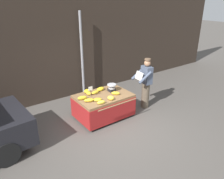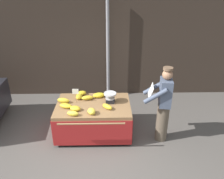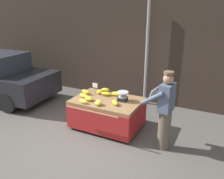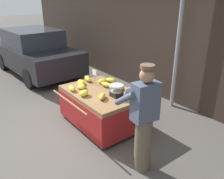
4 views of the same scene
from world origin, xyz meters
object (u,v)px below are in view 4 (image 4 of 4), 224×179
Objects in this scene: weighing_scale at (116,91)px; banana_bunch_0 at (118,87)px; street_pole at (178,44)px; banana_bunch_9 at (81,87)px; banana_bunch_8 at (103,81)px; banana_bunch_5 at (81,82)px; banana_bunch_6 at (106,84)px; banana_bunch_2 at (102,96)px; banana_bunch_7 at (88,79)px; banana_bunch_3 at (84,93)px; vendor_person at (144,119)px; banana_cart at (102,100)px; price_sign at (94,74)px; banana_bunch_1 at (111,80)px; banana_bunch_4 at (72,88)px; parked_car at (35,52)px.

banana_bunch_0 is at bearing 136.12° from weighing_scale.
street_pole reaches higher than banana_bunch_9.
street_pole is at bearing 66.67° from banana_bunch_8.
banana_bunch_6 is (0.44, 0.37, -0.00)m from banana_bunch_5.
banana_bunch_7 is (-0.99, 0.29, 0.01)m from banana_bunch_2.
vendor_person reaches higher than banana_bunch_3.
banana_cart is 5.87× the size of banana_bunch_7.
banana_bunch_5 is at bearing -119.21° from banana_bunch_8.
banana_bunch_0 is at bearing 155.77° from vendor_person.
street_pole is at bearing 79.70° from banana_cart.
price_sign is 0.35m from banana_bunch_6.
banana_cart is 0.44m from banana_bunch_0.
banana_bunch_1 is 1.01× the size of banana_bunch_9.
banana_bunch_7 is at bearing 143.74° from banana_bunch_3.
price_sign reaches higher than banana_cart.
banana_bunch_6 is 0.54m from banana_bunch_9.
price_sign is at bearing -102.46° from banana_bunch_1.
street_pole is at bearing 81.22° from banana_bunch_3.
vendor_person is (1.38, -0.62, 0.07)m from banana_bunch_0.
banana_cart is 0.51m from banana_bunch_8.
banana_bunch_4 is 0.62m from banana_bunch_7.
banana_bunch_3 is at bearing -71.08° from banana_bunch_1.
banana_bunch_3 is 0.05× the size of parked_car.
street_pole is at bearing 67.70° from price_sign.
banana_bunch_6 is at bearing 162.71° from vendor_person.
banana_bunch_4 is at bearing -129.50° from banana_cart.
banana_bunch_6 is at bearing 65.74° from banana_bunch_9.
weighing_scale is 4.64m from parked_car.
banana_bunch_4 is at bearing -62.39° from banana_bunch_7.
banana_bunch_3 is at bearing -78.07° from banana_bunch_6.
banana_bunch_1 is at bearing 108.92° from banana_bunch_3.
banana_bunch_0 reaches higher than banana_bunch_5.
banana_bunch_5 is 3.69m from parked_car.
weighing_scale is at bearing 36.02° from banana_bunch_4.
weighing_scale is at bearing 24.94° from banana_bunch_9.
banana_bunch_8 is at bearing 88.29° from banana_bunch_9.
banana_cart is 0.51m from banana_bunch_9.
banana_bunch_7 is (-0.53, -0.15, 0.01)m from banana_bunch_6.
banana_bunch_4 is at bearing -109.03° from banana_bunch_6.
parked_car is (-3.95, -0.30, -0.05)m from banana_bunch_1.
banana_bunch_3 reaches higher than banana_bunch_2.
parked_car is at bearing -175.67° from banana_bunch_1.
vendor_person is 5.78m from parked_car.
street_pole is 13.25× the size of banana_bunch_9.
banana_bunch_0 is 1.10× the size of banana_bunch_2.
price_sign is 1.16× the size of banana_bunch_5.
banana_bunch_3 is (0.30, -0.87, 0.01)m from banana_bunch_1.
banana_bunch_0 is (-0.26, 0.25, -0.06)m from weighing_scale.
parked_car reaches higher than banana_bunch_4.
banana_cart is 4.27m from parked_car.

